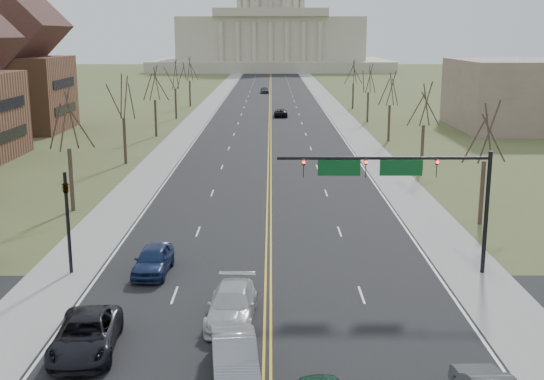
{
  "coord_description": "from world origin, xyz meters",
  "views": [
    {
      "loc": [
        0.17,
        -24.17,
        13.58
      ],
      "look_at": [
        0.23,
        22.09,
        3.0
      ],
      "focal_mm": 45.0,
      "sensor_mm": 36.0,
      "label": 1
    }
  ],
  "objects_px": {
    "car_far_sb": "(265,90)",
    "signal_left": "(67,211)",
    "car_sb_inner_second": "(232,305)",
    "car_sb_outer_lead": "(86,335)",
    "signal_mast": "(400,176)",
    "car_sb_outer_second": "(153,260)",
    "car_sb_inner_lead": "(234,357)",
    "car_far_nb": "(281,113)"
  },
  "relations": [
    {
      "from": "car_far_nb",
      "to": "car_far_sb",
      "type": "relative_size",
      "value": 1.1
    },
    {
      "from": "signal_left",
      "to": "car_sb_outer_lead",
      "type": "relative_size",
      "value": 1.06
    },
    {
      "from": "car_sb_inner_lead",
      "to": "car_sb_outer_second",
      "type": "bearing_deg",
      "value": 107.07
    },
    {
      "from": "car_sb_inner_lead",
      "to": "car_far_sb",
      "type": "xyz_separation_m",
      "value": [
        -0.08,
        137.08,
        -0.1
      ]
    },
    {
      "from": "car_sb_inner_lead",
      "to": "car_sb_outer_lead",
      "type": "xyz_separation_m",
      "value": [
        -6.6,
        2.14,
        -0.05
      ]
    },
    {
      "from": "signal_left",
      "to": "car_sb_inner_lead",
      "type": "bearing_deg",
      "value": -50.43
    },
    {
      "from": "signal_left",
      "to": "car_sb_outer_second",
      "type": "relative_size",
      "value": 1.26
    },
    {
      "from": "signal_left",
      "to": "car_sb_outer_lead",
      "type": "xyz_separation_m",
      "value": [
        3.59,
        -10.18,
        -2.91
      ]
    },
    {
      "from": "car_sb_inner_lead",
      "to": "signal_left",
      "type": "bearing_deg",
      "value": 123.01
    },
    {
      "from": "car_sb_inner_lead",
      "to": "car_sb_outer_second",
      "type": "relative_size",
      "value": 1.07
    },
    {
      "from": "signal_left",
      "to": "car_sb_inner_second",
      "type": "relative_size",
      "value": 1.09
    },
    {
      "from": "car_far_nb",
      "to": "car_far_sb",
      "type": "xyz_separation_m",
      "value": [
        -3.15,
        47.34,
        0.07
      ]
    },
    {
      "from": "car_sb_inner_lead",
      "to": "car_far_nb",
      "type": "relative_size",
      "value": 1.07
    },
    {
      "from": "signal_left",
      "to": "car_sb_inner_second",
      "type": "bearing_deg",
      "value": -34.91
    },
    {
      "from": "signal_mast",
      "to": "car_far_nb",
      "type": "xyz_separation_m",
      "value": [
        -5.69,
        77.42,
        -5.09
      ]
    },
    {
      "from": "signal_mast",
      "to": "car_sb_outer_lead",
      "type": "relative_size",
      "value": 2.13
    },
    {
      "from": "car_sb_inner_lead",
      "to": "car_sb_outer_second",
      "type": "distance_m",
      "value": 13.38
    },
    {
      "from": "signal_mast",
      "to": "signal_left",
      "type": "bearing_deg",
      "value": 180.0
    },
    {
      "from": "signal_mast",
      "to": "car_sb_inner_second",
      "type": "bearing_deg",
      "value": -143.38
    },
    {
      "from": "car_sb_outer_second",
      "to": "car_far_nb",
      "type": "bearing_deg",
      "value": 86.07
    },
    {
      "from": "car_sb_inner_lead",
      "to": "car_sb_inner_second",
      "type": "distance_m",
      "value": 5.52
    },
    {
      "from": "signal_left",
      "to": "car_sb_outer_lead",
      "type": "height_order",
      "value": "signal_left"
    },
    {
      "from": "signal_left",
      "to": "car_sb_outer_lead",
      "type": "distance_m",
      "value": 11.18
    },
    {
      "from": "car_sb_inner_second",
      "to": "car_far_nb",
      "type": "height_order",
      "value": "car_sb_inner_second"
    },
    {
      "from": "car_sb_outer_second",
      "to": "car_far_sb",
      "type": "distance_m",
      "value": 124.93
    },
    {
      "from": "car_sb_outer_lead",
      "to": "car_sb_inner_second",
      "type": "xyz_separation_m",
      "value": [
        6.19,
        3.36,
        0.01
      ]
    },
    {
      "from": "car_sb_outer_lead",
      "to": "signal_mast",
      "type": "bearing_deg",
      "value": 28.94
    },
    {
      "from": "car_sb_outer_lead",
      "to": "car_far_nb",
      "type": "xyz_separation_m",
      "value": [
        9.67,
        87.6,
        -0.13
      ]
    },
    {
      "from": "car_sb_outer_lead",
      "to": "car_sb_outer_second",
      "type": "xyz_separation_m",
      "value": [
        1.23,
        10.12,
        0.02
      ]
    },
    {
      "from": "signal_mast",
      "to": "car_sb_inner_second",
      "type": "height_order",
      "value": "signal_mast"
    },
    {
      "from": "car_sb_inner_second",
      "to": "car_sb_outer_second",
      "type": "height_order",
      "value": "car_sb_outer_second"
    },
    {
      "from": "signal_mast",
      "to": "signal_left",
      "type": "relative_size",
      "value": 2.02
    },
    {
      "from": "signal_mast",
      "to": "car_sb_outer_second",
      "type": "xyz_separation_m",
      "value": [
        -14.13,
        -0.06,
        -4.94
      ]
    },
    {
      "from": "signal_left",
      "to": "car_far_nb",
      "type": "height_order",
      "value": "signal_left"
    },
    {
      "from": "car_sb_outer_lead",
      "to": "car_far_nb",
      "type": "height_order",
      "value": "car_sb_outer_lead"
    },
    {
      "from": "car_sb_inner_second",
      "to": "car_far_sb",
      "type": "bearing_deg",
      "value": 92.77
    },
    {
      "from": "car_far_sb",
      "to": "signal_left",
      "type": "bearing_deg",
      "value": -101.1
    },
    {
      "from": "car_sb_inner_lead",
      "to": "car_sb_outer_second",
      "type": "height_order",
      "value": "car_sb_inner_lead"
    },
    {
      "from": "car_far_nb",
      "to": "car_sb_outer_second",
      "type": "bearing_deg",
      "value": 82.26
    },
    {
      "from": "car_far_sb",
      "to": "signal_mast",
      "type": "bearing_deg",
      "value": -92.41
    },
    {
      "from": "car_sb_inner_second",
      "to": "car_far_nb",
      "type": "xyz_separation_m",
      "value": [
        3.49,
        84.24,
        -0.14
      ]
    },
    {
      "from": "signal_mast",
      "to": "signal_left",
      "type": "height_order",
      "value": "signal_mast"
    }
  ]
}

